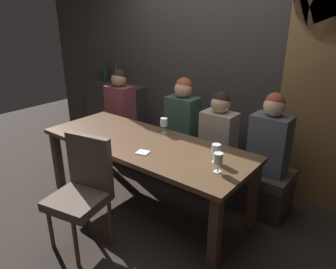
{
  "coord_description": "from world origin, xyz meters",
  "views": [
    {
      "loc": [
        1.94,
        -2.07,
        1.92
      ],
      "look_at": [
        0.22,
        0.1,
        0.84
      ],
      "focal_mm": 33.17,
      "sensor_mm": 36.0,
      "label": 1
    }
  ],
  "objects_px": {
    "dining_table": "(144,150)",
    "fork_on_table": "(74,135)",
    "diner_near_end": "(270,136)",
    "wine_glass_near_right": "(216,150)",
    "wine_bottle_dark_red": "(105,74)",
    "wine_glass_center_back": "(218,159)",
    "banquette_bench": "(184,163)",
    "wine_bottle_pale_label": "(117,76)",
    "diner_far_end": "(219,128)",
    "chair_near_side": "(83,186)",
    "diner_redhead": "(120,101)",
    "diner_bearded": "(183,115)",
    "wine_glass_end_right": "(164,123)"
  },
  "relations": [
    {
      "from": "diner_near_end",
      "to": "wine_glass_end_right",
      "type": "bearing_deg",
      "value": -158.65
    },
    {
      "from": "chair_near_side",
      "to": "diner_redhead",
      "type": "bearing_deg",
      "value": 125.5
    },
    {
      "from": "dining_table",
      "to": "wine_bottle_pale_label",
      "type": "xyz_separation_m",
      "value": [
        -1.45,
        1.01,
        0.42
      ]
    },
    {
      "from": "diner_redhead",
      "to": "wine_bottle_pale_label",
      "type": "bearing_deg",
      "value": 139.86
    },
    {
      "from": "diner_redhead",
      "to": "diner_near_end",
      "type": "xyz_separation_m",
      "value": [
        2.04,
        0.03,
        -0.0
      ]
    },
    {
      "from": "wine_glass_end_right",
      "to": "wine_glass_center_back",
      "type": "bearing_deg",
      "value": -25.09
    },
    {
      "from": "diner_bearded",
      "to": "diner_far_end",
      "type": "xyz_separation_m",
      "value": [
        0.48,
        -0.01,
        -0.04
      ]
    },
    {
      "from": "chair_near_side",
      "to": "wine_glass_center_back",
      "type": "relative_size",
      "value": 5.98
    },
    {
      "from": "fork_on_table",
      "to": "wine_bottle_pale_label",
      "type": "bearing_deg",
      "value": 111.58
    },
    {
      "from": "diner_near_end",
      "to": "wine_bottle_pale_label",
      "type": "relative_size",
      "value": 2.46
    },
    {
      "from": "dining_table",
      "to": "fork_on_table",
      "type": "bearing_deg",
      "value": -154.59
    },
    {
      "from": "fork_on_table",
      "to": "diner_redhead",
      "type": "bearing_deg",
      "value": 101.73
    },
    {
      "from": "diner_far_end",
      "to": "wine_bottle_dark_red",
      "type": "distance_m",
      "value": 2.24
    },
    {
      "from": "banquette_bench",
      "to": "fork_on_table",
      "type": "xyz_separation_m",
      "value": [
        -0.68,
        -1.03,
        0.51
      ]
    },
    {
      "from": "chair_near_side",
      "to": "wine_glass_end_right",
      "type": "distance_m",
      "value": 1.08
    },
    {
      "from": "diner_near_end",
      "to": "wine_bottle_dark_red",
      "type": "bearing_deg",
      "value": 172.82
    },
    {
      "from": "wine_bottle_dark_red",
      "to": "wine_glass_center_back",
      "type": "height_order",
      "value": "wine_bottle_dark_red"
    },
    {
      "from": "diner_far_end",
      "to": "wine_bottle_pale_label",
      "type": "height_order",
      "value": "wine_bottle_pale_label"
    },
    {
      "from": "chair_near_side",
      "to": "wine_glass_center_back",
      "type": "height_order",
      "value": "chair_near_side"
    },
    {
      "from": "chair_near_side",
      "to": "wine_glass_near_right",
      "type": "distance_m",
      "value": 1.17
    },
    {
      "from": "chair_near_side",
      "to": "dining_table",
      "type": "bearing_deg",
      "value": 86.03
    },
    {
      "from": "chair_near_side",
      "to": "diner_redhead",
      "type": "xyz_separation_m",
      "value": [
        -1.0,
        1.4,
        0.27
      ]
    },
    {
      "from": "diner_bearded",
      "to": "diner_near_end",
      "type": "relative_size",
      "value": 1.02
    },
    {
      "from": "diner_far_end",
      "to": "wine_glass_near_right",
      "type": "relative_size",
      "value": 4.47
    },
    {
      "from": "diner_redhead",
      "to": "diner_far_end",
      "type": "height_order",
      "value": "diner_redhead"
    },
    {
      "from": "diner_near_end",
      "to": "diner_far_end",
      "type": "bearing_deg",
      "value": -177.61
    },
    {
      "from": "diner_far_end",
      "to": "wine_glass_near_right",
      "type": "distance_m",
      "value": 0.72
    },
    {
      "from": "banquette_bench",
      "to": "wine_bottle_pale_label",
      "type": "height_order",
      "value": "wine_bottle_pale_label"
    },
    {
      "from": "wine_glass_near_right",
      "to": "fork_on_table",
      "type": "relative_size",
      "value": 0.96
    },
    {
      "from": "diner_near_end",
      "to": "wine_bottle_dark_red",
      "type": "height_order",
      "value": "wine_bottle_dark_red"
    },
    {
      "from": "diner_redhead",
      "to": "wine_glass_end_right",
      "type": "relative_size",
      "value": 4.9
    },
    {
      "from": "diner_bearded",
      "to": "wine_bottle_pale_label",
      "type": "distance_m",
      "value": 1.47
    },
    {
      "from": "diner_far_end",
      "to": "wine_glass_end_right",
      "type": "distance_m",
      "value": 0.58
    },
    {
      "from": "wine_glass_center_back",
      "to": "wine_bottle_dark_red",
      "type": "bearing_deg",
      "value": 156.4
    },
    {
      "from": "diner_near_end",
      "to": "fork_on_table",
      "type": "distance_m",
      "value": 1.97
    },
    {
      "from": "wine_glass_near_right",
      "to": "diner_near_end",
      "type": "bearing_deg",
      "value": 71.75
    },
    {
      "from": "diner_redhead",
      "to": "diner_far_end",
      "type": "bearing_deg",
      "value": 0.21
    },
    {
      "from": "chair_near_side",
      "to": "diner_near_end",
      "type": "relative_size",
      "value": 1.22
    },
    {
      "from": "chair_near_side",
      "to": "diner_redhead",
      "type": "height_order",
      "value": "diner_redhead"
    },
    {
      "from": "diner_near_end",
      "to": "fork_on_table",
      "type": "xyz_separation_m",
      "value": [
        -1.68,
        -1.03,
        -0.09
      ]
    },
    {
      "from": "diner_near_end",
      "to": "wine_glass_near_right",
      "type": "height_order",
      "value": "diner_near_end"
    },
    {
      "from": "wine_bottle_dark_red",
      "to": "diner_bearded",
      "type": "bearing_deg",
      "value": -11.72
    },
    {
      "from": "diner_redhead",
      "to": "diner_near_end",
      "type": "height_order",
      "value": "diner_redhead"
    },
    {
      "from": "wine_glass_near_right",
      "to": "wine_bottle_dark_red",
      "type": "bearing_deg",
      "value": 158.32
    },
    {
      "from": "wine_bottle_pale_label",
      "to": "wine_glass_near_right",
      "type": "relative_size",
      "value": 1.99
    },
    {
      "from": "diner_bearded",
      "to": "wine_glass_near_right",
      "type": "relative_size",
      "value": 4.98
    },
    {
      "from": "dining_table",
      "to": "fork_on_table",
      "type": "height_order",
      "value": "fork_on_table"
    },
    {
      "from": "wine_glass_near_right",
      "to": "wine_glass_center_back",
      "type": "height_order",
      "value": "same"
    },
    {
      "from": "diner_far_end",
      "to": "wine_bottle_dark_red",
      "type": "height_order",
      "value": "wine_bottle_dark_red"
    },
    {
      "from": "chair_near_side",
      "to": "diner_near_end",
      "type": "bearing_deg",
      "value": 53.64
    }
  ]
}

